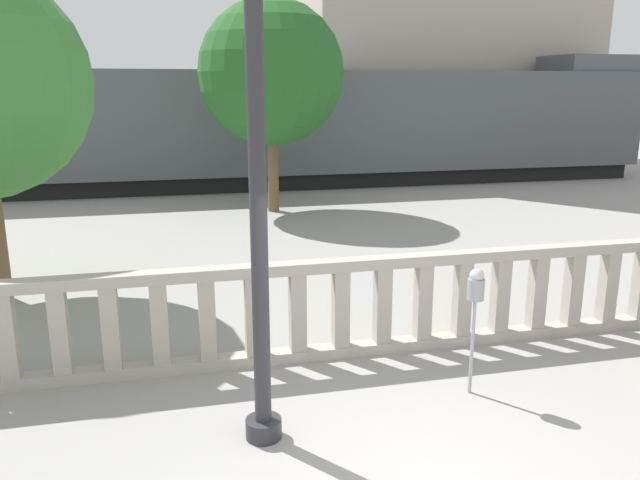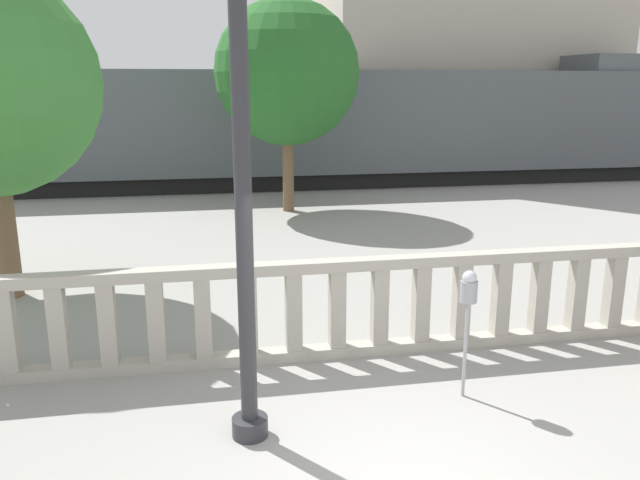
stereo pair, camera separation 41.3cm
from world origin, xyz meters
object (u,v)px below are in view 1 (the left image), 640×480
object	(u,v)px
train_far	(342,119)
train_near	(251,127)
tree_right	(271,73)
parking_meter	(476,293)
lamppost	(257,175)

from	to	relation	value
train_far	train_near	bearing A→B (deg)	-133.09
train_far	tree_right	size ratio (longest dim) A/B	3.91
train_near	tree_right	bearing A→B (deg)	-89.58
parking_meter	train_far	size ratio (longest dim) A/B	0.07
lamppost	train_far	distance (m)	21.70
parking_meter	train_near	world-z (taller)	train_near
lamppost	train_near	xyz separation A→B (m)	(1.93, 15.88, -0.62)
train_near	train_far	distance (m)	6.62
parking_meter	tree_right	bearing A→B (deg)	92.57
train_near	train_far	world-z (taller)	train_near
train_near	tree_right	world-z (taller)	tree_right
parking_meter	tree_right	distance (m)	11.42
train_far	tree_right	bearing A→B (deg)	-115.99
parking_meter	tree_right	size ratio (longest dim) A/B	0.26
train_near	train_far	xyz separation A→B (m)	(4.52, 4.83, -0.01)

